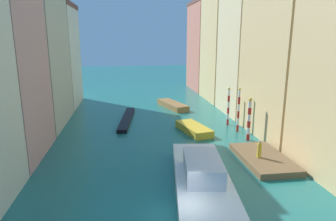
{
  "coord_description": "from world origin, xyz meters",
  "views": [
    {
      "loc": [
        -3.04,
        -14.9,
        10.09
      ],
      "look_at": [
        2.01,
        20.4,
        1.5
      ],
      "focal_mm": 31.91,
      "sensor_mm": 36.0,
      "label": 1
    }
  ],
  "objects": [
    {
      "name": "waterfront_dock",
      "position": [
        8.25,
        7.22,
        0.26
      ],
      "size": [
        3.65,
        6.73,
        0.52
      ],
      "color": "brown",
      "rests_on": "ground"
    },
    {
      "name": "building_left_3",
      "position": [
        -14.27,
        32.66,
        7.63
      ],
      "size": [
        7.95,
        10.09,
        15.23
      ],
      "color": "beige",
      "rests_on": "ground"
    },
    {
      "name": "building_right_3",
      "position": [
        14.27,
        33.51,
        10.44
      ],
      "size": [
        7.95,
        9.87,
        20.85
      ],
      "color": "#DBB77A",
      "rests_on": "ground"
    },
    {
      "name": "ground_plane",
      "position": [
        0.0,
        24.5,
        0.0
      ],
      "size": [
        154.0,
        154.0,
        0.0
      ],
      "primitive_type": "plane",
      "color": "#1E6B66"
    },
    {
      "name": "vaporetto_white",
      "position": [
        1.93,
        3.3,
        0.76
      ],
      "size": [
        5.27,
        13.0,
        2.27
      ],
      "color": "white",
      "rests_on": "ground"
    },
    {
      "name": "building_right_2",
      "position": [
        14.27,
        23.84,
        8.95
      ],
      "size": [
        7.95,
        8.84,
        17.87
      ],
      "color": "beige",
      "rests_on": "ground"
    },
    {
      "name": "gondola_black",
      "position": [
        -3.07,
        21.82,
        0.23
      ],
      "size": [
        2.3,
        10.75,
        0.45
      ],
      "color": "black",
      "rests_on": "ground"
    },
    {
      "name": "building_right_4",
      "position": [
        14.27,
        44.46,
        8.66
      ],
      "size": [
        7.95,
        11.66,
        17.29
      ],
      "color": "#C6705B",
      "rests_on": "ground"
    },
    {
      "name": "mooring_pole_2",
      "position": [
        8.94,
        18.23,
        2.33
      ],
      "size": [
        0.29,
        0.29,
        4.57
      ],
      "color": "red",
      "rests_on": "ground"
    },
    {
      "name": "motorboat_0",
      "position": [
        3.8,
        28.27,
        0.41
      ],
      "size": [
        4.0,
        7.18,
        0.82
      ],
      "color": "olive",
      "rests_on": "ground"
    },
    {
      "name": "mooring_pole_0",
      "position": [
        9.13,
        12.59,
        2.27
      ],
      "size": [
        0.38,
        0.38,
        4.42
      ],
      "color": "red",
      "rests_on": "ground"
    },
    {
      "name": "person_on_dock",
      "position": [
        7.69,
        6.93,
        1.2
      ],
      "size": [
        0.36,
        0.36,
        1.48
      ],
      "color": "gold",
      "rests_on": "waterfront_dock"
    },
    {
      "name": "building_left_2",
      "position": [
        -14.27,
        21.74,
        8.82
      ],
      "size": [
        7.95,
        11.48,
        17.62
      ],
      "color": "#BCB299",
      "rests_on": "ground"
    },
    {
      "name": "mooring_pole_1",
      "position": [
        9.13,
        15.49,
        2.53
      ],
      "size": [
        0.27,
        0.27,
        4.96
      ],
      "color": "red",
      "rests_on": "ground"
    },
    {
      "name": "building_right_1",
      "position": [
        14.27,
        13.87,
        9.24
      ],
      "size": [
        7.95,
        10.82,
        18.45
      ],
      "color": "#DBB77A",
      "rests_on": "ground"
    },
    {
      "name": "motorboat_1",
      "position": [
        4.26,
        15.99,
        0.39
      ],
      "size": [
        3.32,
        5.79,
        0.78
      ],
      "color": "gold",
      "rests_on": "ground"
    }
  ]
}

